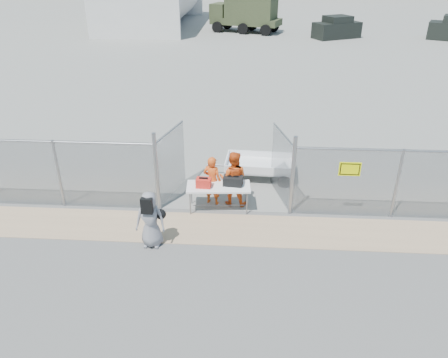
# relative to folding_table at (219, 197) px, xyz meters

# --- Properties ---
(ground) EXTENTS (160.00, 160.00, 0.00)m
(ground) POSITION_rel_folding_table_xyz_m (0.17, -2.11, -0.40)
(ground) COLOR #545454
(tarmac_inside) EXTENTS (160.00, 80.00, 0.01)m
(tarmac_inside) POSITION_rel_folding_table_xyz_m (0.17, 39.89, -0.40)
(tarmac_inside) COLOR gray
(tarmac_inside) RESTS_ON ground
(dirt_strip) EXTENTS (44.00, 1.60, 0.01)m
(dirt_strip) POSITION_rel_folding_table_xyz_m (0.17, -1.11, -0.40)
(dirt_strip) COLOR tan
(dirt_strip) RESTS_ON ground
(chain_link_fence) EXTENTS (40.00, 0.20, 2.20)m
(chain_link_fence) POSITION_rel_folding_table_xyz_m (0.17, -0.11, 0.70)
(chain_link_fence) COLOR gray
(chain_link_fence) RESTS_ON ground
(folding_table) EXTENTS (1.96, 0.93, 0.81)m
(folding_table) POSITION_rel_folding_table_xyz_m (0.00, 0.00, 0.00)
(folding_table) COLOR white
(folding_table) RESTS_ON ground
(orange_bag) EXTENTS (0.45, 0.32, 0.27)m
(orange_bag) POSITION_rel_folding_table_xyz_m (-0.44, -0.09, 0.54)
(orange_bag) COLOR red
(orange_bag) RESTS_ON folding_table
(black_duffel) EXTENTS (0.61, 0.40, 0.28)m
(black_duffel) POSITION_rel_folding_table_xyz_m (0.43, 0.09, 0.54)
(black_duffel) COLOR black
(black_duffel) RESTS_ON folding_table
(security_worker_left) EXTENTS (0.67, 0.54, 1.60)m
(security_worker_left) POSITION_rel_folding_table_xyz_m (-0.22, 0.34, 0.40)
(security_worker_left) COLOR #DA4F16
(security_worker_left) RESTS_ON ground
(security_worker_right) EXTENTS (0.92, 0.74, 1.77)m
(security_worker_right) POSITION_rel_folding_table_xyz_m (0.42, 0.34, 0.48)
(security_worker_right) COLOR #DA4F16
(security_worker_right) RESTS_ON ground
(visitor) EXTENTS (0.80, 0.54, 1.60)m
(visitor) POSITION_rel_folding_table_xyz_m (-1.65, -1.96, 0.39)
(visitor) COLOR gray
(visitor) RESTS_ON ground
(utility_trailer) EXTENTS (3.16, 1.76, 0.75)m
(utility_trailer) POSITION_rel_folding_table_xyz_m (1.28, 2.24, -0.03)
(utility_trailer) COLOR white
(utility_trailer) RESTS_ON ground
(military_truck) EXTENTS (7.18, 4.57, 3.21)m
(military_truck) POSITION_rel_folding_table_xyz_m (0.11, 33.66, 1.20)
(military_truck) COLOR #363F24
(military_truck) RESTS_ON ground
(parked_vehicle_near) EXTENTS (4.64, 3.66, 1.92)m
(parked_vehicle_near) POSITION_rel_folding_table_xyz_m (8.49, 30.77, 0.55)
(parked_vehicle_near) COLOR black
(parked_vehicle_near) RESTS_ON ground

